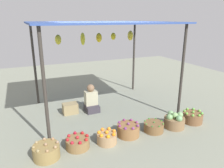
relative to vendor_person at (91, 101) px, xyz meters
The scene contains 11 objects.
ground_plane 0.45m from the vendor_person, ahead, with size 14.00×14.00×0.00m, color gray.
market_stall_structure 2.02m from the vendor_person, ahead, with size 3.66×2.80×2.45m.
vendor_person is the anchor object (origin of this frame).
basket_potatoes 2.26m from the vendor_person, 130.23° to the right, with size 0.50×0.50×0.32m.
basket_red_apples 1.84m from the vendor_person, 117.01° to the right, with size 0.48×0.48×0.27m.
basket_oranges 1.73m from the vendor_person, 97.34° to the right, with size 0.42×0.42×0.29m.
basket_purple_onions 1.66m from the vendor_person, 78.27° to the right, with size 0.51×0.51×0.32m.
basket_green_chilies 1.95m from the vendor_person, 60.01° to the right, with size 0.46×0.46×0.24m.
basket_cabbages 2.31m from the vendor_person, 48.26° to the right, with size 0.49×0.49×0.38m.
basket_green_apples 2.73m from the vendor_person, 38.35° to the right, with size 0.49×0.49×0.31m.
wooden_crate_near_vendor 0.62m from the vendor_person, behind, with size 0.40×0.28×0.29m, color #99855A.
Camera 1 is at (-2.04, -5.34, 2.53)m, focal length 34.15 mm.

